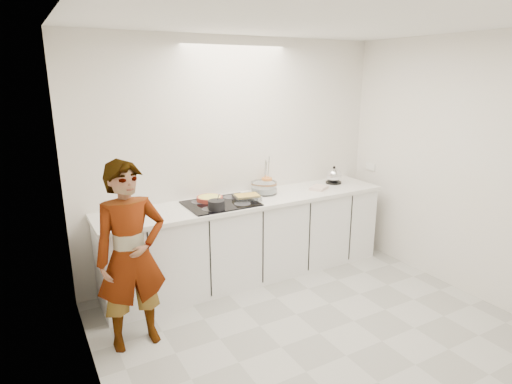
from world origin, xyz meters
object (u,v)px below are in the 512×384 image
baking_dish (247,197)px  cook (131,256)px  saucepan (216,205)px  hob (221,203)px  mixing_bowl (264,188)px  kettle (334,176)px  tart_dish (210,198)px  utensil_crock (267,184)px

baking_dish → cook: (-1.36, -0.56, -0.16)m
saucepan → cook: 1.04m
hob → mixing_bowl: size_ratio=2.30×
saucepan → kettle: kettle is taller
tart_dish → kettle: (1.65, -0.02, 0.05)m
hob → tart_dish: bearing=117.5°
cook → kettle: bearing=13.4°
saucepan → baking_dish: size_ratio=0.58×
hob → baking_dish: 0.30m
hob → saucepan: (-0.13, -0.18, 0.05)m
tart_dish → utensil_crock: (0.76, 0.09, 0.04)m
hob → tart_dish: size_ratio=2.38×
mixing_bowl → utensil_crock: size_ratio=2.08×
baking_dish → mixing_bowl: mixing_bowl is taller
hob → cook: bearing=-151.2°
saucepan → mixing_bowl: bearing=23.0°
saucepan → baking_dish: bearing=19.6°
mixing_bowl → cook: cook is taller
baking_dish → cook: size_ratio=0.19×
hob → utensil_crock: size_ratio=4.79×
tart_dish → baking_dish: size_ratio=0.99×
saucepan → kettle: (1.71, 0.29, 0.03)m
baking_dish → cook: 1.48m
baking_dish → utensil_crock: 0.47m
tart_dish → cook: 1.25m
hob → cook: 1.23m
hob → kettle: 1.58m
saucepan → cook: size_ratio=0.11×
hob → tart_dish: tart_dish is taller
mixing_bowl → utensil_crock: bearing=45.5°
utensil_crock → cook: bearing=-155.2°
tart_dish → mixing_bowl: mixing_bowl is taller
kettle → baking_dish: bearing=-173.7°
mixing_bowl → cook: bearing=-156.7°
hob → kettle: bearing=4.1°
mixing_bowl → saucepan: bearing=-157.0°
saucepan → baking_dish: saucepan is taller
saucepan → mixing_bowl: 0.79m
mixing_bowl → cook: size_ratio=0.20×
baking_dish → kettle: size_ratio=1.41×
hob → mixing_bowl: (0.59, 0.13, 0.06)m
mixing_bowl → kettle: 0.98m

